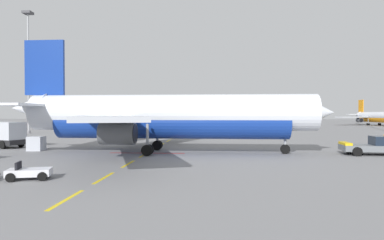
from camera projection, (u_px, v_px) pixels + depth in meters
ground at (312, 141)px, 52.53m from camera, size 400.00×400.00×0.00m
apron_paint_markings at (169, 141)px, 52.54m from camera, size 8.00×98.97×0.01m
airliner_foreground at (166, 116)px, 36.37m from camera, size 34.70×34.63×12.20m
pushback_tug at (375, 146)px, 34.57m from camera, size 6.20×3.56×2.08m
airliner_mid_left at (376, 117)px, 117.01m from camera, size 26.10×26.30×9.22m
catering_truck at (1, 134)px, 42.14m from camera, size 7.38×4.91×3.14m
uld_cargo_container at (36, 144)px, 38.50m from camera, size 1.68×1.64×1.60m
apron_light_mast_near at (28, 58)px, 71.30m from camera, size 1.80×1.80×25.39m
terminal_satellite at (147, 110)px, 170.04m from camera, size 98.51×19.17×13.14m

